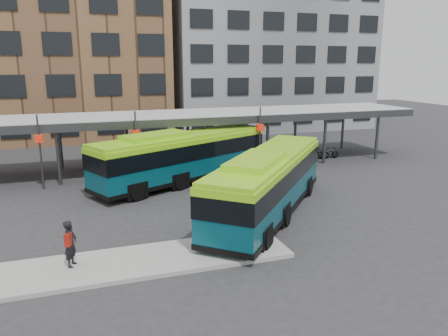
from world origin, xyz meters
The scene contains 9 objects.
ground centered at (0.00, 0.00, 0.00)m, with size 120.00×120.00×0.00m, color #28282B.
boarding_island centered at (-5.50, -3.00, 0.09)m, with size 14.00×3.00×0.18m, color gray.
canopy centered at (-0.06, 12.87, 3.91)m, with size 40.00×6.53×4.80m.
building_brick centered at (-10.00, 32.00, 11.00)m, with size 26.00×14.00×22.00m, color brown.
building_grey centered at (16.00, 32.00, 10.00)m, with size 24.00×14.00×20.00m, color slate.
bus_front centered at (2.64, 0.72, 1.85)m, with size 10.53×11.50×3.55m.
bus_rear centered at (-0.14, 8.48, 1.87)m, with size 12.92×8.14×3.59m.
pedestrian centered at (-7.28, -2.70, 1.12)m, with size 0.66×0.79×1.86m.
bike_rack centered at (12.29, 11.95, 0.46)m, with size 4.34×1.14×1.00m.
Camera 1 is at (-6.69, -19.49, 7.94)m, focal length 35.00 mm.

